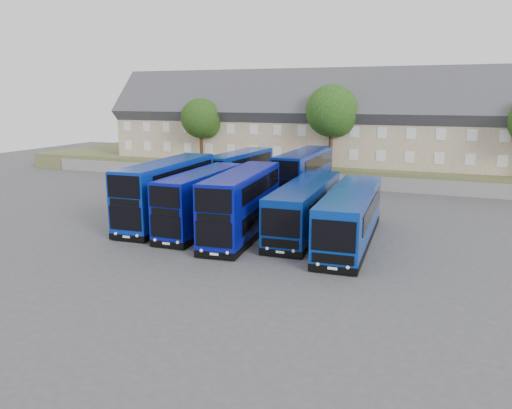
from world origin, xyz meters
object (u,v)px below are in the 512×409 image
object	(u,v)px
dd_front_left	(167,193)
coach_east_a	(305,208)
tree_west	(202,120)
tree_mid	(333,113)
dd_front_mid	(202,201)

from	to	relation	value
dd_front_left	coach_east_a	bearing A→B (deg)	3.13
tree_west	tree_mid	size ratio (longest dim) A/B	0.83
dd_front_left	tree_mid	xyz separation A→B (m)	(8.17, 21.64, 5.69)
dd_front_left	coach_east_a	xyz separation A→B (m)	(10.99, 1.22, -0.59)
dd_front_left	tree_west	world-z (taller)	tree_west
tree_mid	dd_front_mid	bearing A→B (deg)	-101.56
tree_west	tree_mid	xyz separation A→B (m)	(16.00, 0.50, 1.02)
dd_front_mid	coach_east_a	world-z (taller)	dd_front_mid
dd_front_mid	tree_mid	world-z (taller)	tree_mid
dd_front_mid	coach_east_a	size ratio (longest dim) A/B	0.82
coach_east_a	tree_west	distance (m)	27.91
coach_east_a	tree_west	world-z (taller)	tree_west
coach_east_a	tree_mid	distance (m)	21.55
dd_front_mid	tree_west	bearing A→B (deg)	115.25
dd_front_mid	tree_west	size ratio (longest dim) A/B	1.44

